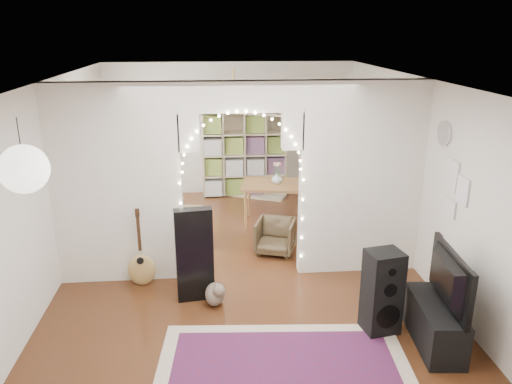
{
  "coord_description": "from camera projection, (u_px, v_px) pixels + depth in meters",
  "views": [
    {
      "loc": [
        -0.38,
        -6.43,
        3.33
      ],
      "look_at": [
        0.22,
        0.3,
        1.11
      ],
      "focal_mm": 35.0,
      "sensor_mm": 36.0,
      "label": 1
    }
  ],
  "objects": [
    {
      "name": "floor",
      "position": [
        242.0,
        272.0,
        7.16
      ],
      "size": [
        7.5,
        7.5,
        0.0
      ],
      "primitive_type": "plane",
      "color": "black",
      "rests_on": "ground"
    },
    {
      "name": "ceiling",
      "position": [
        241.0,
        81.0,
        6.31
      ],
      "size": [
        5.0,
        7.5,
        0.02
      ],
      "primitive_type": "cube",
      "color": "white",
      "rests_on": "wall_back"
    },
    {
      "name": "wall_back",
      "position": [
        230.0,
        129.0,
        10.28
      ],
      "size": [
        5.0,
        0.02,
        2.7
      ],
      "primitive_type": "cube",
      "color": "silver",
      "rests_on": "floor"
    },
    {
      "name": "wall_front",
      "position": [
        278.0,
        354.0,
        3.19
      ],
      "size": [
        5.0,
        0.02,
        2.7
      ],
      "primitive_type": "cube",
      "color": "silver",
      "rests_on": "floor"
    },
    {
      "name": "wall_left",
      "position": [
        51.0,
        187.0,
        6.52
      ],
      "size": [
        0.02,
        7.5,
        2.7
      ],
      "primitive_type": "cube",
      "color": "silver",
      "rests_on": "floor"
    },
    {
      "name": "wall_right",
      "position": [
        421.0,
        178.0,
        6.94
      ],
      "size": [
        0.02,
        7.5,
        2.7
      ],
      "primitive_type": "cube",
      "color": "silver",
      "rests_on": "floor"
    },
    {
      "name": "divider_wall",
      "position": [
        242.0,
        177.0,
        6.71
      ],
      "size": [
        5.0,
        0.2,
        2.7
      ],
      "color": "silver",
      "rests_on": "floor"
    },
    {
      "name": "fairy_lights",
      "position": [
        242.0,
        171.0,
        6.55
      ],
      "size": [
        1.64,
        0.04,
        1.6
      ],
      "primitive_type": null,
      "color": "#FFEABF",
      "rests_on": "divider_wall"
    },
    {
      "name": "window",
      "position": [
        85.0,
        145.0,
        8.18
      ],
      "size": [
        0.04,
        1.2,
        1.4
      ],
      "primitive_type": "cube",
      "color": "white",
      "rests_on": "wall_left"
    },
    {
      "name": "wall_clock",
      "position": [
        445.0,
        133.0,
        6.14
      ],
      "size": [
        0.03,
        0.31,
        0.31
      ],
      "primitive_type": "cylinder",
      "rotation": [
        0.0,
        1.57,
        0.0
      ],
      "color": "white",
      "rests_on": "wall_right"
    },
    {
      "name": "picture_frames",
      "position": [
        454.0,
        189.0,
        5.95
      ],
      "size": [
        0.02,
        0.5,
        0.7
      ],
      "primitive_type": null,
      "color": "white",
      "rests_on": "wall_right"
    },
    {
      "name": "paper_lantern",
      "position": [
        24.0,
        169.0,
        4.02
      ],
      "size": [
        0.4,
        0.4,
        0.4
      ],
      "primitive_type": "sphere",
      "color": "white",
      "rests_on": "ceiling"
    },
    {
      "name": "ceiling_fan",
      "position": [
        234.0,
        87.0,
        8.3
      ],
      "size": [
        1.1,
        1.1,
        0.3
      ],
      "primitive_type": null,
      "color": "gold",
      "rests_on": "ceiling"
    },
    {
      "name": "area_rug",
      "position": [
        286.0,
        381.0,
        4.94
      ],
      "size": [
        2.75,
        2.14,
        0.02
      ],
      "primitive_type": "cube",
      "rotation": [
        0.0,
        0.0,
        -0.07
      ],
      "color": "maroon",
      "rests_on": "floor"
    },
    {
      "name": "guitar_case",
      "position": [
        194.0,
        255.0,
        6.28
      ],
      "size": [
        0.49,
        0.22,
        1.23
      ],
      "primitive_type": "cube",
      "rotation": [
        0.0,
        0.0,
        0.13
      ],
      "color": "black",
      "rests_on": "floor"
    },
    {
      "name": "acoustic_guitar",
      "position": [
        141.0,
        258.0,
        6.67
      ],
      "size": [
        0.38,
        0.16,
        0.94
      ],
      "rotation": [
        0.0,
        0.0,
        0.07
      ],
      "color": "#AC8645",
      "rests_on": "floor"
    },
    {
      "name": "tabby_cat",
      "position": [
        215.0,
        293.0,
        6.28
      ],
      "size": [
        0.36,
        0.56,
        0.37
      ],
      "rotation": [
        0.0,
        0.0,
        0.37
      ],
      "color": "brown",
      "rests_on": "floor"
    },
    {
      "name": "floor_speaker",
      "position": [
        382.0,
        292.0,
        5.64
      ],
      "size": [
        0.44,
        0.4,
        0.99
      ],
      "rotation": [
        0.0,
        0.0,
        0.19
      ],
      "color": "black",
      "rests_on": "floor"
    },
    {
      "name": "media_console",
      "position": [
        435.0,
        324.0,
        5.46
      ],
      "size": [
        0.49,
        1.03,
        0.5
      ],
      "primitive_type": "cube",
      "rotation": [
        0.0,
        0.0,
        -0.09
      ],
      "color": "black",
      "rests_on": "floor"
    },
    {
      "name": "tv",
      "position": [
        441.0,
        278.0,
        5.28
      ],
      "size": [
        0.24,
        1.08,
        0.62
      ],
      "primitive_type": "imported",
      "rotation": [
        0.0,
        0.0,
        1.48
      ],
      "color": "black",
      "rests_on": "media_console"
    },
    {
      "name": "bookcase",
      "position": [
        244.0,
        154.0,
        10.21
      ],
      "size": [
        1.75,
        1.09,
        1.76
      ],
      "primitive_type": "cube",
      "rotation": [
        0.0,
        0.0,
        -0.41
      ],
      "color": "#C1AE8C",
      "rests_on": "floor"
    },
    {
      "name": "dining_table",
      "position": [
        277.0,
        187.0,
        8.71
      ],
      "size": [
        1.32,
        0.99,
        0.76
      ],
      "rotation": [
        0.0,
        0.0,
        -0.17
      ],
      "color": "brown",
      "rests_on": "floor"
    },
    {
      "name": "flower_vase",
      "position": [
        277.0,
        178.0,
        8.66
      ],
      "size": [
        0.21,
        0.21,
        0.19
      ],
      "primitive_type": "imported",
      "rotation": [
        0.0,
        0.0,
        -0.17
      ],
      "color": "silver",
      "rests_on": "dining_table"
    },
    {
      "name": "dining_chair_left",
      "position": [
        183.0,
        225.0,
        8.18
      ],
      "size": [
        0.65,
        0.67,
        0.53
      ],
      "primitive_type": "imported",
      "rotation": [
        0.0,
        0.0,
        -0.17
      ],
      "color": "#493A24",
      "rests_on": "floor"
    },
    {
      "name": "dining_chair_right",
      "position": [
        275.0,
        236.0,
        7.72
      ],
      "size": [
        0.72,
        0.73,
        0.53
      ],
      "primitive_type": "imported",
      "rotation": [
        0.0,
        0.0,
        -0.32
      ],
      "color": "#493A24",
      "rests_on": "floor"
    }
  ]
}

